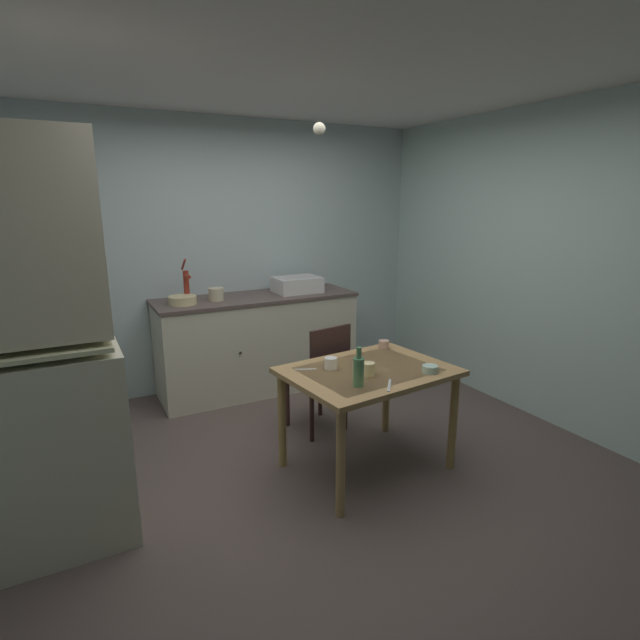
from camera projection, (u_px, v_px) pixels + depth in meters
The scene contains 20 objects.
ground_plane at pixel (317, 465), 3.49m from camera, with size 5.11×5.11×0.00m, color brown.
wall_back at pixel (227, 256), 4.83m from camera, with size 4.21×0.10×2.59m, color silver.
wall_right at pixel (538, 266), 4.13m from camera, with size 0.10×3.87×2.59m, color silver.
ceiling_slab at pixel (317, 58), 2.85m from camera, with size 4.21×3.87×0.10m, color silver.
hutch_cabinet at pixel (34, 370), 2.44m from camera, with size 0.81×0.46×2.17m.
counter_cabinet at pixel (258, 343), 4.79m from camera, with size 1.92×0.64×0.94m.
sink_basin at pixel (297, 284), 4.85m from camera, with size 0.44×0.34×0.15m.
hand_pump at pixel (186, 283), 4.38m from camera, with size 0.05×0.27×0.39m.
mixing_bowl_counter at pixel (182, 300), 4.30m from camera, with size 0.24×0.24×0.07m, color beige.
stoneware_crock at pixel (216, 294), 4.46m from camera, with size 0.14×0.14×0.12m, color beige.
dining_table at pixel (368, 382), 3.32m from camera, with size 1.17×0.92×0.73m.
chair_far_side at pixel (321, 374), 3.90m from camera, with size 0.46×0.46×0.90m.
serving_bowl_wide at pixel (430, 369), 3.23m from camera, with size 0.10×0.10×0.05m, color #ADD1C1.
mug_tall at pixel (368, 369), 3.17m from camera, with size 0.08×0.08×0.09m, color beige.
teacup_cream at pixel (331, 363), 3.30m from camera, with size 0.09×0.09×0.08m, color white.
teacup_mint at pixel (384, 344), 3.76m from camera, with size 0.08×0.08×0.06m, color tan.
glass_bottle at pixel (359, 371), 2.98m from camera, with size 0.07×0.07×0.25m.
table_knife at pixel (389, 385), 3.01m from camera, with size 0.20×0.02×0.01m, color silver.
teaspoon_near_bowl at pixel (306, 369), 3.29m from camera, with size 0.14×0.02×0.01m, color beige.
pendant_bulb at pixel (319, 129), 3.17m from camera, with size 0.08×0.08×0.08m, color #F9EFCC.
Camera 1 is at (-1.45, -2.78, 1.85)m, focal length 27.48 mm.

